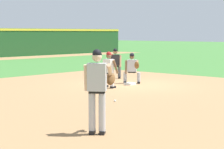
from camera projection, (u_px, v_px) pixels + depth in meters
ground_plane at (130, 85)px, 18.51m from camera, size 160.00×160.00×0.00m
infield_dirt_patch at (119, 102)px, 14.00m from camera, size 18.00×18.00×0.01m
first_base_bag at (130, 84)px, 18.51m from camera, size 0.38×0.38×0.09m
baseball at (115, 101)px, 13.95m from camera, size 0.07×0.07×0.07m
pitcher at (98, 86)px, 9.43m from camera, size 0.85×0.57×1.86m
first_baseman at (132, 67)px, 18.89m from camera, size 0.80×1.05×1.34m
baserunner at (109, 68)px, 17.41m from camera, size 0.44×0.60×1.46m
umpire at (115, 62)px, 20.99m from camera, size 0.66×0.68×1.46m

